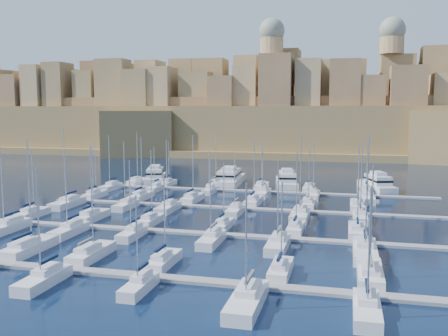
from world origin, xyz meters
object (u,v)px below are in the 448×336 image
(motor_yacht_a, at_px, (155,176))
(motor_yacht_b, at_px, (230,178))
(motor_yacht_c, at_px, (287,181))
(motor_yacht_d, at_px, (377,184))
(sailboat_2, at_px, (91,253))
(sailboat_4, at_px, (281,270))

(motor_yacht_a, relative_size, motor_yacht_b, 0.85)
(motor_yacht_b, bearing_deg, motor_yacht_c, -4.59)
(motor_yacht_c, height_order, motor_yacht_d, same)
(motor_yacht_a, relative_size, motor_yacht_c, 0.96)
(sailboat_2, xyz_separation_m, motor_yacht_d, (41.25, 69.49, 0.97))
(motor_yacht_b, height_order, motor_yacht_d, same)
(sailboat_4, distance_m, motor_yacht_c, 71.23)
(sailboat_4, distance_m, motor_yacht_b, 75.83)
(motor_yacht_b, bearing_deg, sailboat_4, -71.88)
(motor_yacht_c, bearing_deg, motor_yacht_b, 175.41)
(sailboat_4, relative_size, motor_yacht_d, 0.72)
(sailboat_2, height_order, sailboat_4, sailboat_2)
(motor_yacht_c, bearing_deg, sailboat_4, -83.73)
(sailboat_2, bearing_deg, motor_yacht_a, 104.86)
(sailboat_4, height_order, motor_yacht_b, sailboat_4)
(sailboat_2, distance_m, motor_yacht_b, 71.41)
(sailboat_2, distance_m, motor_yacht_d, 80.82)
(sailboat_4, height_order, motor_yacht_d, sailboat_4)
(sailboat_2, relative_size, motor_yacht_c, 0.89)
(sailboat_2, xyz_separation_m, motor_yacht_a, (-18.50, 69.74, 0.97))
(sailboat_4, height_order, motor_yacht_a, sailboat_4)
(sailboat_4, relative_size, motor_yacht_c, 0.67)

